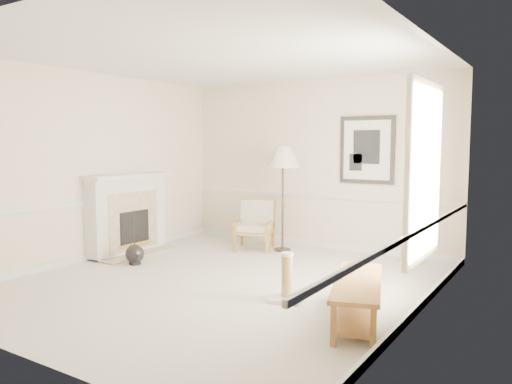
# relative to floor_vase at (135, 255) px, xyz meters

# --- Properties ---
(ground) EXTENTS (5.50, 5.50, 0.00)m
(ground) POSITION_rel_floor_vase_xyz_m (1.67, -0.08, -0.15)
(ground) COLOR silver
(ground) RESTS_ON ground
(room) EXTENTS (5.04, 5.54, 2.92)m
(room) POSITION_rel_floor_vase_xyz_m (1.80, -0.00, 1.71)
(room) COLOR beige
(room) RESTS_ON ground
(fireplace) EXTENTS (0.64, 1.64, 1.31)m
(fireplace) POSITION_rel_floor_vase_xyz_m (-0.68, 0.52, 0.49)
(fireplace) COLOR white
(fireplace) RESTS_ON ground
(floor_vase) EXTENTS (0.28, 0.28, 0.82)m
(floor_vase) POSITION_rel_floor_vase_xyz_m (0.00, 0.00, 0.00)
(floor_vase) COLOR black
(floor_vase) RESTS_ON ground
(armchair) EXTENTS (0.82, 0.85, 0.83)m
(armchair) POSITION_rel_floor_vase_xyz_m (0.90, 1.96, 0.30)
(armchair) COLOR olive
(armchair) RESTS_ON ground
(floor_lamp) EXTENTS (0.62, 0.62, 1.76)m
(floor_lamp) POSITION_rel_floor_vase_xyz_m (1.38, 2.04, 1.38)
(floor_lamp) COLOR black
(floor_lamp) RESTS_ON ground
(bench) EXTENTS (0.90, 1.58, 0.43)m
(bench) POSITION_rel_floor_vase_xyz_m (3.70, -0.49, 0.14)
(bench) COLOR olive
(bench) RESTS_ON ground
(scratching_post) EXTENTS (0.49, 0.49, 0.56)m
(scratching_post) POSITION_rel_floor_vase_xyz_m (2.76, -0.28, 0.03)
(scratching_post) COLOR white
(scratching_post) RESTS_ON ground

